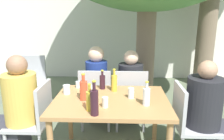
{
  "coord_description": "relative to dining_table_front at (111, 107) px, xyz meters",
  "views": [
    {
      "loc": [
        0.1,
        -2.22,
        1.65
      ],
      "look_at": [
        0.0,
        0.3,
        0.99
      ],
      "focal_mm": 35.0,
      "sensor_mm": 36.0,
      "label": 1
    }
  ],
  "objects": [
    {
      "name": "drinking_glass_0",
      "position": [
        -0.43,
        0.36,
        0.13
      ],
      "size": [
        0.07,
        0.07,
        0.08
      ],
      "color": "white",
      "rests_on": "dining_table_front"
    },
    {
      "name": "drinking_glass_1",
      "position": [
        -0.22,
        0.08,
        0.15
      ],
      "size": [
        0.07,
        0.07,
        0.12
      ],
      "color": "white",
      "rests_on": "dining_table_front"
    },
    {
      "name": "soda_bottle_2",
      "position": [
        -0.29,
        -0.03,
        0.2
      ],
      "size": [
        0.08,
        0.08,
        0.29
      ],
      "color": "#DB4C2D",
      "rests_on": "dining_table_front"
    },
    {
      "name": "patio_chair_2",
      "position": [
        -0.25,
        0.69,
        -0.14
      ],
      "size": [
        0.44,
        0.44,
        0.9
      ],
      "rotation": [
        0.0,
        0.0,
        3.14
      ],
      "color": "#B2B2B7",
      "rests_on": "ground_plane"
    },
    {
      "name": "cafe_building_wall",
      "position": [
        0.0,
        3.4,
        0.74
      ],
      "size": [
        10.0,
        0.08,
        2.8
      ],
      "color": "white",
      "rests_on": "ground_plane"
    },
    {
      "name": "drinking_glass_4",
      "position": [
        -0.05,
        -0.21,
        0.14
      ],
      "size": [
        0.06,
        0.06,
        0.11
      ],
      "color": "silver",
      "rests_on": "dining_table_front"
    },
    {
      "name": "wine_bottle_1",
      "position": [
        -0.12,
        0.33,
        0.18
      ],
      "size": [
        0.07,
        0.07,
        0.24
      ],
      "color": "#331923",
      "rests_on": "dining_table_front"
    },
    {
      "name": "person_seated_0",
      "position": [
        -1.08,
        -0.0,
        -0.1
      ],
      "size": [
        0.58,
        0.37,
        1.22
      ],
      "rotation": [
        0.0,
        0.0,
        -1.57
      ],
      "color": "#383842",
      "rests_on": "ground_plane"
    },
    {
      "name": "patio_chair_1",
      "position": [
        0.85,
        0.0,
        -0.14
      ],
      "size": [
        0.44,
        0.44,
        0.9
      ],
      "rotation": [
        0.0,
        0.0,
        1.57
      ],
      "color": "#B2B2B7",
      "rests_on": "ground_plane"
    },
    {
      "name": "patio_chair_4",
      "position": [
        -1.51,
        1.53,
        -0.14
      ],
      "size": [
        0.44,
        0.44,
        0.9
      ],
      "color": "#B2B2B7",
      "rests_on": "ground_plane"
    },
    {
      "name": "oil_cruet_0",
      "position": [
        0.03,
        0.26,
        0.19
      ],
      "size": [
        0.07,
        0.07,
        0.27
      ],
      "color": "gold",
      "rests_on": "dining_table_front"
    },
    {
      "name": "oil_cruet_3",
      "position": [
        -0.19,
        -0.29,
        0.19
      ],
      "size": [
        0.07,
        0.07,
        0.27
      ],
      "color": "gold",
      "rests_on": "dining_table_front"
    },
    {
      "name": "dining_table_front",
      "position": [
        0.0,
        0.0,
        0.0
      ],
      "size": [
        1.24,
        0.92,
        0.74
      ],
      "color": "#B27F4C",
      "rests_on": "ground_plane"
    },
    {
      "name": "person_seated_1",
      "position": [
        1.09,
        -0.0,
        -0.12
      ],
      "size": [
        0.59,
        0.38,
        1.18
      ],
      "rotation": [
        0.0,
        0.0,
        1.57
      ],
      "color": "#383842",
      "rests_on": "ground_plane"
    },
    {
      "name": "drinking_glass_3",
      "position": [
        0.22,
        0.04,
        0.15
      ],
      "size": [
        0.07,
        0.07,
        0.12
      ],
      "color": "silver",
      "rests_on": "dining_table_front"
    },
    {
      "name": "person_seated_2",
      "position": [
        -0.25,
        0.93,
        -0.12
      ],
      "size": [
        0.32,
        0.56,
        1.2
      ],
      "rotation": [
        0.0,
        0.0,
        3.14
      ],
      "color": "#383842",
      "rests_on": "ground_plane"
    },
    {
      "name": "water_bottle_5",
      "position": [
        0.37,
        -0.14,
        0.18
      ],
      "size": [
        0.07,
        0.07,
        0.25
      ],
      "color": "silver",
      "rests_on": "dining_table_front"
    },
    {
      "name": "patio_chair_3",
      "position": [
        0.25,
        0.69,
        -0.14
      ],
      "size": [
        0.44,
        0.44,
        0.9
      ],
      "rotation": [
        0.0,
        0.0,
        3.14
      ],
      "color": "#B2B2B7",
      "rests_on": "ground_plane"
    },
    {
      "name": "person_seated_3",
      "position": [
        0.25,
        0.93,
        -0.14
      ],
      "size": [
        0.36,
        0.58,
        1.14
      ],
      "rotation": [
        0.0,
        0.0,
        3.14
      ],
      "color": "#383842",
      "rests_on": "ground_plane"
    },
    {
      "name": "drinking_glass_2",
      "position": [
        -0.52,
        0.14,
        0.14
      ],
      "size": [
        0.08,
        0.08,
        0.11
      ],
      "color": "white",
      "rests_on": "dining_table_front"
    },
    {
      "name": "wine_bottle_4",
      "position": [
        -0.13,
        -0.39,
        0.22
      ],
      "size": [
        0.08,
        0.08,
        0.33
      ],
      "color": "#331923",
      "rests_on": "dining_table_front"
    },
    {
      "name": "patio_chair_0",
      "position": [
        -0.85,
        0.0,
        -0.14
      ],
      "size": [
        0.44,
        0.44,
        0.9
      ],
      "rotation": [
        0.0,
        0.0,
        -1.57
      ],
      "color": "#B2B2B7",
      "rests_on": "ground_plane"
    }
  ]
}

